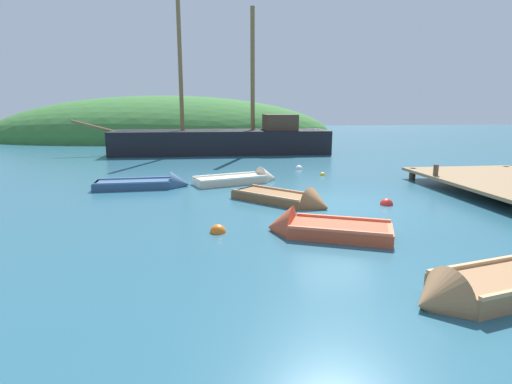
{
  "coord_description": "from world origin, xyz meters",
  "views": [
    {
      "loc": [
        -4.32,
        -12.69,
        3.19
      ],
      "look_at": [
        -2.54,
        1.38,
        0.21
      ],
      "focal_mm": 28.09,
      "sensor_mm": 36.0,
      "label": 1
    }
  ],
  "objects_px": {
    "rowboat_center": "(316,231)",
    "rowboat_outer_left": "(244,180)",
    "sailing_ship": "(224,145)",
    "rowboat_far": "(290,201)",
    "buoy_orange": "(218,232)",
    "buoy_white": "(299,169)",
    "rowboat_outer_right": "(483,292)",
    "buoy_red": "(386,205)",
    "buoy_yellow": "(322,175)",
    "rowboat_near_dock": "(151,185)"
  },
  "relations": [
    {
      "from": "rowboat_center",
      "to": "rowboat_outer_left",
      "type": "height_order",
      "value": "rowboat_center"
    },
    {
      "from": "sailing_ship",
      "to": "rowboat_far",
      "type": "distance_m",
      "value": 15.98
    },
    {
      "from": "buoy_orange",
      "to": "rowboat_center",
      "type": "bearing_deg",
      "value": -10.62
    },
    {
      "from": "buoy_white",
      "to": "buoy_orange",
      "type": "bearing_deg",
      "value": -113.72
    },
    {
      "from": "rowboat_outer_right",
      "to": "rowboat_center",
      "type": "height_order",
      "value": "rowboat_center"
    },
    {
      "from": "rowboat_center",
      "to": "rowboat_outer_right",
      "type": "bearing_deg",
      "value": 138.93
    },
    {
      "from": "sailing_ship",
      "to": "buoy_red",
      "type": "relative_size",
      "value": 41.19
    },
    {
      "from": "rowboat_outer_left",
      "to": "buoy_white",
      "type": "relative_size",
      "value": 9.84
    },
    {
      "from": "sailing_ship",
      "to": "buoy_yellow",
      "type": "distance_m",
      "value": 11.19
    },
    {
      "from": "rowboat_outer_right",
      "to": "buoy_white",
      "type": "relative_size",
      "value": 8.45
    },
    {
      "from": "rowboat_near_dock",
      "to": "buoy_white",
      "type": "distance_m",
      "value": 8.32
    },
    {
      "from": "rowboat_center",
      "to": "rowboat_near_dock",
      "type": "distance_m",
      "value": 8.52
    },
    {
      "from": "rowboat_center",
      "to": "buoy_yellow",
      "type": "bearing_deg",
      "value": -84.44
    },
    {
      "from": "rowboat_far",
      "to": "buoy_yellow",
      "type": "bearing_deg",
      "value": 109.44
    },
    {
      "from": "rowboat_outer_right",
      "to": "rowboat_center",
      "type": "distance_m",
      "value": 4.24
    },
    {
      "from": "sailing_ship",
      "to": "buoy_red",
      "type": "bearing_deg",
      "value": 106.52
    },
    {
      "from": "rowboat_outer_left",
      "to": "buoy_yellow",
      "type": "xyz_separation_m",
      "value": [
        3.94,
        1.42,
        -0.09
      ]
    },
    {
      "from": "rowboat_center",
      "to": "rowboat_far",
      "type": "distance_m",
      "value": 3.39
    },
    {
      "from": "rowboat_outer_left",
      "to": "buoy_orange",
      "type": "xyz_separation_m",
      "value": [
        -1.39,
        -7.08,
        -0.09
      ]
    },
    {
      "from": "buoy_red",
      "to": "buoy_yellow",
      "type": "bearing_deg",
      "value": 93.76
    },
    {
      "from": "rowboat_far",
      "to": "buoy_red",
      "type": "relative_size",
      "value": 7.94
    },
    {
      "from": "buoy_red",
      "to": "rowboat_outer_left",
      "type": "bearing_deg",
      "value": 132.52
    },
    {
      "from": "buoy_yellow",
      "to": "sailing_ship",
      "type": "bearing_deg",
      "value": 112.5
    },
    {
      "from": "buoy_orange",
      "to": "buoy_yellow",
      "type": "xyz_separation_m",
      "value": [
        5.33,
        8.5,
        0.0
      ]
    },
    {
      "from": "rowboat_near_dock",
      "to": "buoy_orange",
      "type": "bearing_deg",
      "value": -71.63
    },
    {
      "from": "rowboat_outer_right",
      "to": "rowboat_outer_left",
      "type": "relative_size",
      "value": 0.86
    },
    {
      "from": "buoy_red",
      "to": "rowboat_center",
      "type": "bearing_deg",
      "value": -138.76
    },
    {
      "from": "rowboat_near_dock",
      "to": "rowboat_far",
      "type": "bearing_deg",
      "value": -37.66
    },
    {
      "from": "rowboat_outer_right",
      "to": "rowboat_center",
      "type": "xyz_separation_m",
      "value": [
        -1.86,
        3.81,
        -0.02
      ]
    },
    {
      "from": "buoy_orange",
      "to": "buoy_red",
      "type": "height_order",
      "value": "buoy_red"
    },
    {
      "from": "buoy_white",
      "to": "buoy_red",
      "type": "distance_m",
      "value": 8.32
    },
    {
      "from": "buoy_yellow",
      "to": "buoy_red",
      "type": "xyz_separation_m",
      "value": [
        0.4,
        -6.15,
        0.0
      ]
    },
    {
      "from": "buoy_orange",
      "to": "buoy_yellow",
      "type": "height_order",
      "value": "buoy_orange"
    },
    {
      "from": "buoy_orange",
      "to": "buoy_red",
      "type": "relative_size",
      "value": 0.98
    },
    {
      "from": "buoy_white",
      "to": "buoy_red",
      "type": "bearing_deg",
      "value": -82.58
    },
    {
      "from": "buoy_yellow",
      "to": "rowboat_far",
      "type": "bearing_deg",
      "value": -116.54
    },
    {
      "from": "rowboat_outer_right",
      "to": "rowboat_far",
      "type": "relative_size",
      "value": 0.98
    },
    {
      "from": "rowboat_outer_left",
      "to": "buoy_orange",
      "type": "distance_m",
      "value": 7.22
    },
    {
      "from": "rowboat_near_dock",
      "to": "buoy_white",
      "type": "height_order",
      "value": "rowboat_near_dock"
    },
    {
      "from": "sailing_ship",
      "to": "buoy_red",
      "type": "distance_m",
      "value": 17.14
    },
    {
      "from": "rowboat_outer_left",
      "to": "buoy_orange",
      "type": "relative_size",
      "value": 9.24
    },
    {
      "from": "rowboat_center",
      "to": "rowboat_outer_left",
      "type": "xyz_separation_m",
      "value": [
        -1.12,
        7.55,
        -0.01
      ]
    },
    {
      "from": "rowboat_far",
      "to": "rowboat_center",
      "type": "bearing_deg",
      "value": -44.48
    },
    {
      "from": "buoy_white",
      "to": "buoy_orange",
      "type": "distance_m",
      "value": 11.58
    },
    {
      "from": "buoy_red",
      "to": "sailing_ship",
      "type": "bearing_deg",
      "value": 105.86
    },
    {
      "from": "rowboat_far",
      "to": "buoy_white",
      "type": "height_order",
      "value": "rowboat_far"
    },
    {
      "from": "sailing_ship",
      "to": "buoy_yellow",
      "type": "height_order",
      "value": "sailing_ship"
    },
    {
      "from": "rowboat_outer_right",
      "to": "rowboat_near_dock",
      "type": "distance_m",
      "value": 12.72
    },
    {
      "from": "rowboat_far",
      "to": "buoy_yellow",
      "type": "height_order",
      "value": "rowboat_far"
    },
    {
      "from": "rowboat_far",
      "to": "buoy_white",
      "type": "relative_size",
      "value": 8.59
    }
  ]
}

